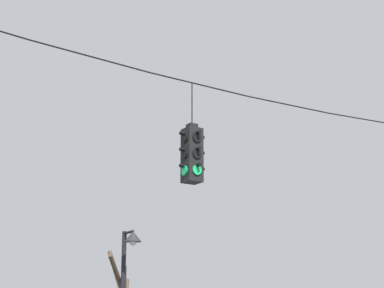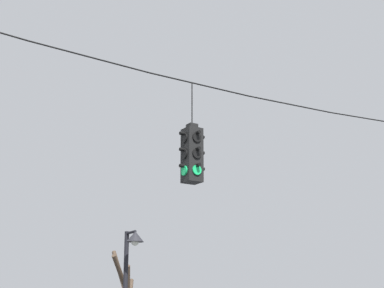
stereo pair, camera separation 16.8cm
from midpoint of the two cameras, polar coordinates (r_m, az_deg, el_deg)
The scene contains 3 objects.
span_wire at distance 12.57m, azimuth 1.36°, elevation 6.33°, with size 17.48×0.03×0.45m.
traffic_light_near_left_pole at distance 11.90m, azimuth 0.40°, elevation -1.02°, with size 0.58×0.58×2.13m.
street_lamp at distance 15.60m, azimuth -5.70°, elevation -12.15°, with size 0.45×0.79×4.04m.
Camera 2 is at (-6.34, -9.86, 1.99)m, focal length 55.00 mm.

